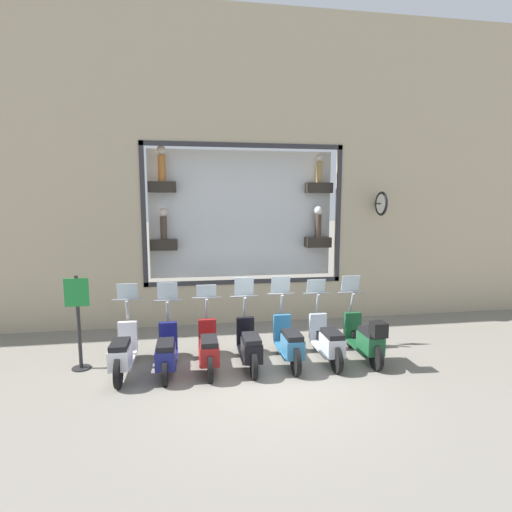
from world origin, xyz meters
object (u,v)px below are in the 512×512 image
scooter_red_4 (209,348)px  scooter_navy_5 (167,352)px  scooter_teal_2 (289,343)px  scooter_green_0 (366,338)px  scooter_white_6 (123,352)px  scooter_silver_1 (327,341)px  scooter_black_3 (249,346)px  shop_sign_post (78,319)px

scooter_red_4 → scooter_navy_5: (-0.00, 0.81, -0.01)m
scooter_teal_2 → scooter_red_4: scooter_teal_2 is taller
scooter_navy_5 → scooter_green_0: bearing=-90.8°
scooter_red_4 → scooter_white_6: bearing=89.8°
scooter_teal_2 → scooter_white_6: size_ratio=1.00×
scooter_teal_2 → scooter_red_4: (-0.01, 1.62, -0.02)m
scooter_silver_1 → scooter_navy_5: 3.24m
scooter_black_3 → scooter_navy_5: size_ratio=1.01×
shop_sign_post → scooter_silver_1: bearing=-94.9°
scooter_red_4 → scooter_navy_5: scooter_navy_5 is taller
scooter_black_3 → scooter_red_4: (-0.00, 0.81, -0.01)m
scooter_silver_1 → scooter_red_4: size_ratio=1.00×
scooter_teal_2 → scooter_white_6: bearing=90.0°
scooter_red_4 → shop_sign_post: bearing=80.3°
scooter_silver_1 → shop_sign_post: (0.42, 4.92, 0.58)m
scooter_green_0 → scooter_black_3: 2.43m
scooter_red_4 → scooter_navy_5: size_ratio=1.01×
scooter_teal_2 → scooter_red_4: 1.62m
scooter_black_3 → shop_sign_post: bearing=82.7°
scooter_black_3 → scooter_navy_5: 1.62m
scooter_silver_1 → shop_sign_post: shop_sign_post is taller
scooter_silver_1 → scooter_teal_2: bearing=89.6°
scooter_white_6 → scooter_red_4: bearing=-90.2°
scooter_navy_5 → shop_sign_post: 1.84m
scooter_teal_2 → scooter_red_4: bearing=90.3°
scooter_silver_1 → scooter_black_3: scooter_black_3 is taller
scooter_navy_5 → scooter_teal_2: bearing=-89.8°
scooter_white_6 → shop_sign_post: size_ratio=0.97×
scooter_silver_1 → scooter_white_6: size_ratio=1.00×
scooter_silver_1 → scooter_teal_2: scooter_teal_2 is taller
scooter_green_0 → shop_sign_post: bearing=85.2°
scooter_black_3 → scooter_white_6: bearing=89.9°
scooter_teal_2 → scooter_black_3: 0.81m
scooter_silver_1 → shop_sign_post: 4.97m
scooter_silver_1 → scooter_red_4: scooter_silver_1 is taller
scooter_silver_1 → scooter_white_6: scooter_white_6 is taller
scooter_teal_2 → scooter_red_4: size_ratio=1.01×
scooter_navy_5 → shop_sign_post: shop_sign_post is taller
scooter_black_3 → shop_sign_post: size_ratio=0.96×
scooter_silver_1 → scooter_black_3: bearing=90.0°
scooter_black_3 → scooter_teal_2: bearing=-89.7°
scooter_teal_2 → scooter_green_0: bearing=-92.3°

